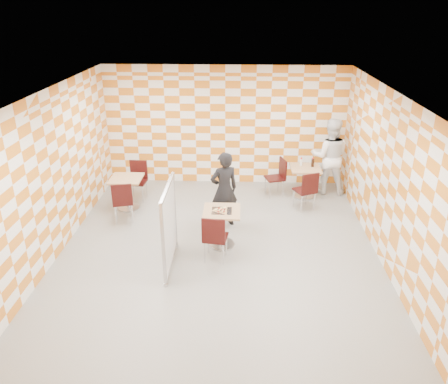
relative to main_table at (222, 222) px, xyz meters
name	(u,v)px	position (x,y,z in m)	size (l,w,h in m)	color
room_shell	(219,168)	(-0.06, 0.31, 0.99)	(7.00, 7.00, 7.00)	gray
main_table	(222,222)	(0.00, 0.00, 0.00)	(0.70, 0.70, 0.75)	tan
second_table	(305,177)	(1.89, 2.39, 0.00)	(0.70, 0.70, 0.75)	tan
empty_table	(127,188)	(-2.22, 1.57, 0.00)	(0.70, 0.70, 0.75)	tan
chair_main_front	(215,236)	(-0.10, -0.60, 0.04)	(0.47, 0.48, 0.92)	black
chair_second_front	(307,188)	(1.84, 1.62, 0.04)	(0.56, 0.57, 0.92)	black
chair_second_side	(278,174)	(1.26, 2.45, 0.04)	(0.53, 0.53, 0.92)	black
chair_empty_near	(123,199)	(-2.14, 0.87, 0.04)	(0.51, 0.52, 0.92)	black
chair_empty_far	(138,177)	(-2.10, 2.15, 0.04)	(0.45, 0.46, 0.92)	black
partition	(169,226)	(-0.88, -0.74, 0.28)	(0.08, 1.38, 1.55)	white
man_dark	(224,190)	(0.01, 0.84, 0.30)	(0.59, 0.39, 1.63)	black
man_white	(329,156)	(2.49, 2.68, 0.43)	(0.91, 0.71, 1.87)	white
pizza_on_foil	(222,210)	(0.00, -0.02, 0.26)	(0.40, 0.40, 0.04)	silver
sport_bottle	(301,162)	(1.80, 2.53, 0.33)	(0.06, 0.06, 0.20)	white
soda_bottle	(313,163)	(2.06, 2.46, 0.34)	(0.07, 0.07, 0.23)	black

